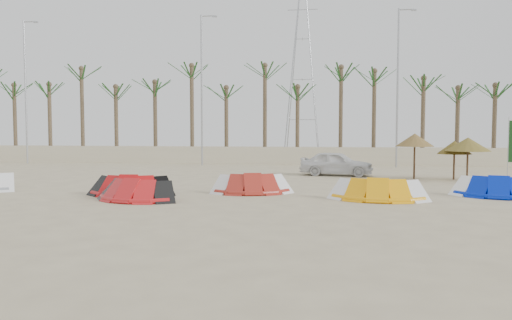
# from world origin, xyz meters

# --- Properties ---
(ground) EXTENTS (120.00, 120.00, 0.00)m
(ground) POSITION_xyz_m (0.00, 0.00, 0.00)
(ground) COLOR #C0B38B
(ground) RESTS_ON ground
(boundary_wall) EXTENTS (60.00, 0.30, 1.30)m
(boundary_wall) POSITION_xyz_m (0.00, 22.00, 0.65)
(boundary_wall) COLOR beige
(boundary_wall) RESTS_ON ground
(palm_line) EXTENTS (52.00, 4.00, 7.70)m
(palm_line) POSITION_xyz_m (0.67, 23.50, 6.44)
(palm_line) COLOR brown
(palm_line) RESTS_ON ground
(lamp_a) EXTENTS (1.25, 0.14, 11.00)m
(lamp_a) POSITION_xyz_m (-19.96, 20.00, 5.77)
(lamp_a) COLOR #A5A8AD
(lamp_a) RESTS_ON ground
(lamp_b) EXTENTS (1.25, 0.14, 11.00)m
(lamp_b) POSITION_xyz_m (-5.96, 20.00, 5.77)
(lamp_b) COLOR #A5A8AD
(lamp_b) RESTS_ON ground
(lamp_c) EXTENTS (1.25, 0.14, 11.00)m
(lamp_c) POSITION_xyz_m (8.04, 20.00, 5.77)
(lamp_c) COLOR #A5A8AD
(lamp_c) RESTS_ON ground
(pylon) EXTENTS (3.00, 3.00, 14.00)m
(pylon) POSITION_xyz_m (1.00, 28.00, 0.00)
(pylon) COLOR #A5A8AD
(pylon) RESTS_ON ground
(kite_red_left) EXTENTS (3.46, 1.73, 0.90)m
(kite_red_left) POSITION_xyz_m (-4.71, 3.42, 0.42)
(kite_red_left) COLOR red
(kite_red_left) RESTS_ON ground
(kite_red_mid) EXTENTS (3.50, 2.20, 0.90)m
(kite_red_mid) POSITION_xyz_m (-3.97, 2.00, 0.42)
(kite_red_mid) COLOR red
(kite_red_mid) RESTS_ON ground
(kite_red_right) EXTENTS (3.50, 2.15, 0.90)m
(kite_red_right) POSITION_xyz_m (0.05, 4.73, 0.42)
(kite_red_right) COLOR #A3271C
(kite_red_right) RESTS_ON ground
(kite_orange) EXTENTS (3.67, 1.90, 0.90)m
(kite_orange) POSITION_xyz_m (5.05, 3.45, 0.42)
(kite_orange) COLOR #FFA60A
(kite_orange) RESTS_ON ground
(kite_blue) EXTENTS (3.71, 2.37, 0.90)m
(kite_blue) POSITION_xyz_m (9.84, 4.96, 0.42)
(kite_blue) COLOR #011FC1
(kite_blue) RESTS_ON ground
(parasol_left) EXTENTS (2.05, 2.05, 2.45)m
(parasol_left) POSITION_xyz_m (7.81, 11.70, 2.09)
(parasol_left) COLOR #4C331E
(parasol_left) RESTS_ON ground
(parasol_mid) EXTENTS (2.26, 2.26, 2.25)m
(parasol_mid) POSITION_xyz_m (10.31, 10.84, 1.90)
(parasol_mid) COLOR #4C331E
(parasol_mid) RESTS_ON ground
(parasol_right) EXTENTS (1.79, 1.79, 2.06)m
(parasol_right) POSITION_xyz_m (9.83, 11.58, 1.71)
(parasol_right) COLOR #4C331E
(parasol_right) RESTS_ON ground
(flag_green) EXTENTS (0.45, 0.07, 3.30)m
(flag_green) POSITION_xyz_m (12.56, 11.23, 1.96)
(flag_green) COLOR #A5A8AD
(flag_green) RESTS_ON ground
(car) EXTENTS (4.34, 2.27, 1.41)m
(car) POSITION_xyz_m (3.70, 13.05, 0.71)
(car) COLOR white
(car) RESTS_ON ground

